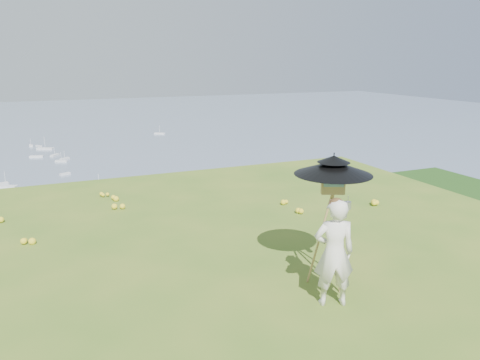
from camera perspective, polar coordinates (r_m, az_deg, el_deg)
name	(u,v)px	position (r m, az deg, el deg)	size (l,w,h in m)	color
ground	(228,276)	(7.42, -1.48, -11.61)	(14.00, 14.00, 0.00)	#467020
shoreline_tier	(74,287)	(90.23, -19.59, -12.14)	(170.00, 28.00, 8.00)	gray
bay_water	(48,137)	(249.02, -22.33, 4.87)	(700.00, 700.00, 0.00)	slate
slope_trees	(86,267)	(45.14, -18.24, -10.09)	(110.00, 50.00, 6.00)	#1B5519
harbor_town	(71,253)	(87.60, -19.96, -8.32)	(110.00, 22.00, 5.00)	silver
moored_boats	(14,174)	(171.52, -25.85, 0.66)	(140.00, 140.00, 0.70)	silver
wildflowers	(222,266)	(7.61, -2.19, -10.44)	(10.00, 10.50, 0.12)	yellow
painter	(334,253)	(6.46, 11.39, -8.69)	(0.55, 0.36, 1.51)	white
field_easel	(331,229)	(6.98, 11.01, -5.84)	(0.66, 0.66, 1.74)	#AA8C47
sun_umbrella	(333,172)	(6.77, 11.29, 0.95)	(1.11, 1.11, 0.56)	black
painter_cap	(337,202)	(6.22, 11.72, -2.62)	(0.20, 0.23, 0.10)	pink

